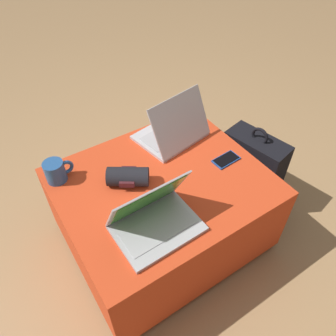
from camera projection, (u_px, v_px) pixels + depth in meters
ground_plane at (163, 237)px, 1.81m from camera, size 14.00×14.00×0.00m
ottoman at (163, 211)px, 1.65m from camera, size 0.93×0.79×0.45m
laptop_near at (154, 218)px, 1.28m from camera, size 0.34×0.25×0.23m
laptop_far at (173, 131)px, 1.67m from camera, size 0.37×0.31×0.25m
cell_phone at (226, 160)px, 1.59m from camera, size 0.14×0.08×0.01m
backpack at (252, 169)px, 1.89m from camera, size 0.26×0.36×0.51m
wrist_brace at (128, 177)px, 1.45m from camera, size 0.20×0.17×0.09m
coffee_mug at (56, 171)px, 1.46m from camera, size 0.13×0.09×0.10m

